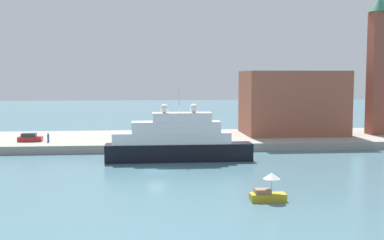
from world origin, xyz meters
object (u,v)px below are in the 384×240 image
at_px(parked_car, 30,138).
at_px(mooring_bollard, 134,141).
at_px(large_yacht, 177,142).
at_px(person_figure, 48,138).
at_px(harbor_building, 293,103).
at_px(small_motorboat, 268,191).
at_px(bell_tower, 378,61).

distance_m(parked_car, mooring_bollard, 19.31).
bearing_deg(mooring_bollard, parked_car, 165.43).
bearing_deg(large_yacht, person_figure, 148.91).
xyz_separation_m(parked_car, mooring_bollard, (18.68, -4.86, -0.23)).
xyz_separation_m(harbor_building, mooring_bollard, (-31.63, -11.86, -5.95)).
height_order(small_motorboat, bell_tower, bell_tower).
bearing_deg(harbor_building, bell_tower, -7.89).
xyz_separation_m(bell_tower, person_figure, (-63.32, -6.11, -13.94)).
distance_m(small_motorboat, person_figure, 48.80).
distance_m(harbor_building, bell_tower, 18.63).
distance_m(small_motorboat, parked_car, 52.07).
distance_m(bell_tower, parked_car, 68.44).
bearing_deg(large_yacht, bell_tower, 25.14).
xyz_separation_m(large_yacht, mooring_bollard, (-6.81, 9.81, -1.22)).
height_order(harbor_building, person_figure, harbor_building).
bearing_deg(small_motorboat, person_figure, 127.92).
xyz_separation_m(small_motorboat, bell_tower, (33.34, 44.60, 15.02)).
xyz_separation_m(large_yacht, person_figure, (-22.01, 13.27, -0.85)).
relative_size(large_yacht, parked_car, 5.40).
bearing_deg(person_figure, parked_car, 158.19).
bearing_deg(harbor_building, person_figure, -169.84).
bearing_deg(parked_car, bell_tower, 4.04).
bearing_deg(harbor_building, large_yacht, -138.88).
distance_m(parked_car, person_figure, 3.75).
height_order(bell_tower, parked_car, bell_tower).
height_order(parked_car, mooring_bollard, parked_car).
bearing_deg(parked_car, person_figure, -21.81).
distance_m(bell_tower, mooring_bollard, 51.11).
relative_size(harbor_building, person_figure, 11.81).
bearing_deg(large_yacht, harbor_building, 41.12).
bearing_deg(mooring_bollard, person_figure, 167.17).
distance_m(harbor_building, parked_car, 51.12).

